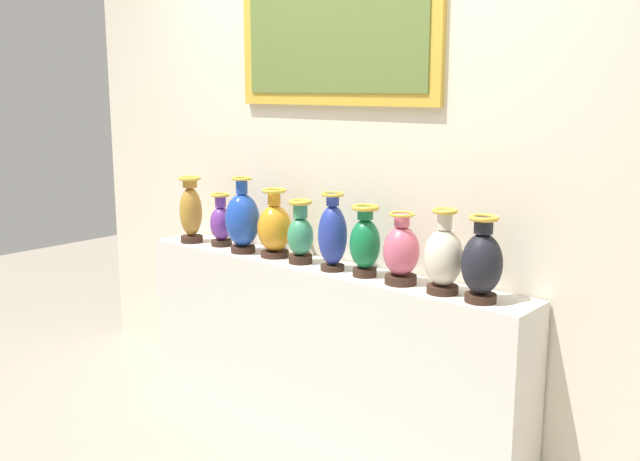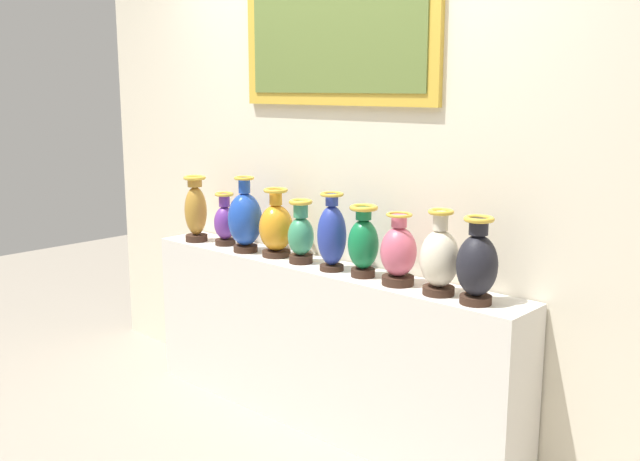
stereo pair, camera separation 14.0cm
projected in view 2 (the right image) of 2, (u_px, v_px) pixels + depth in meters
The scene contains 13 objects.
ground_plane at pixel (320, 421), 3.79m from camera, with size 9.95×9.95×0.00m, color gray.
display_shelf at pixel (320, 345), 3.71m from camera, with size 2.26×0.29×0.83m, color silver.
back_wall at pixel (348, 141), 3.66m from camera, with size 3.95×0.14×2.84m.
vase_ochre at pixel (196, 210), 4.17m from camera, with size 0.13×0.13×0.38m.
vase_violet at pixel (225, 222), 4.08m from camera, with size 0.12×0.12×0.30m.
vase_sapphire at pixel (245, 219), 3.90m from camera, with size 0.19×0.19×0.41m.
vase_amber at pixel (276, 227), 3.80m from camera, with size 0.18×0.18×0.36m.
vase_jade at pixel (301, 234), 3.65m from camera, with size 0.13×0.13×0.32m.
vase_cobalt at pixel (332, 235), 3.50m from camera, with size 0.14×0.14×0.38m.
vase_emerald at pixel (363, 243), 3.38m from camera, with size 0.14×0.14×0.34m.
vase_rose at pixel (398, 253), 3.25m from camera, with size 0.16×0.16×0.33m.
vase_ivory at pixel (439, 258), 3.09m from camera, with size 0.17×0.17×0.37m.
vase_onyx at pixel (477, 264), 2.96m from camera, with size 0.17×0.17×0.36m.
Camera 2 is at (2.39, -2.59, 1.70)m, focal length 40.92 mm.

